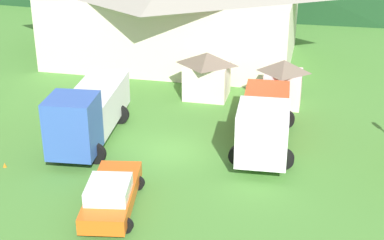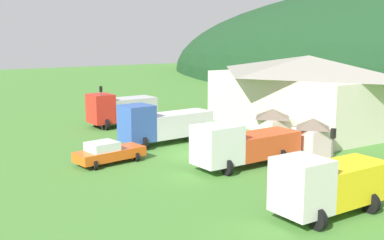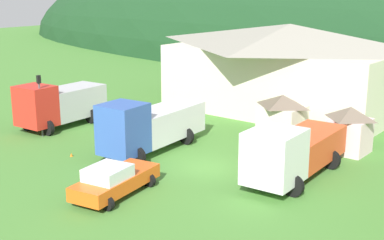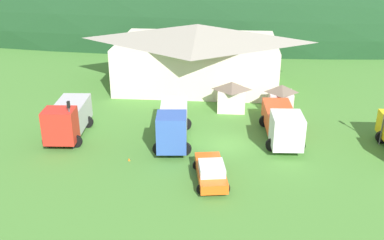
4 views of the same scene
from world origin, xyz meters
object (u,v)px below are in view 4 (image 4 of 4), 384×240
object	(u,v)px
depot_building	(198,54)
traffic_light_west	(70,120)
crane_truck_red	(68,118)
play_shed_pink	(281,98)
heavy_rig_white	(282,123)
traffic_cone_near_pickup	(213,169)
play_shed_cream	(231,96)
box_truck_blue	(173,123)
traffic_cone_mid_row	(129,161)
service_pickup_orange	(211,171)
traffic_light_east	(384,117)

from	to	relation	value
depot_building	traffic_light_west	size ratio (longest dim) A/B	4.52
crane_truck_red	traffic_light_west	bearing A→B (deg)	22.09
play_shed_pink	traffic_light_west	world-z (taller)	traffic_light_west
heavy_rig_white	traffic_cone_near_pickup	distance (m)	8.18
traffic_cone_near_pickup	traffic_light_west	bearing A→B (deg)	168.94
depot_building	crane_truck_red	xyz separation A→B (m)	(-10.18, -15.79, -1.89)
depot_building	play_shed_cream	bearing A→B (deg)	-63.31
box_truck_blue	traffic_cone_mid_row	size ratio (longest dim) A/B	18.36
play_shed_cream	heavy_rig_white	size ratio (longest dim) A/B	0.35
crane_truck_red	service_pickup_orange	world-z (taller)	crane_truck_red
play_shed_cream	service_pickup_orange	world-z (taller)	play_shed_cream
traffic_light_west	traffic_cone_near_pickup	size ratio (longest dim) A/B	8.13
traffic_light_west	traffic_cone_mid_row	bearing A→B (deg)	-17.43
play_shed_cream	traffic_cone_mid_row	bearing A→B (deg)	-124.38
heavy_rig_white	play_shed_cream	bearing A→B (deg)	-150.11
play_shed_cream	crane_truck_red	distance (m)	16.20
play_shed_pink	crane_truck_red	distance (m)	20.54
depot_building	heavy_rig_white	xyz separation A→B (m)	(8.50, -14.88, -2.04)
crane_truck_red	traffic_light_west	size ratio (longest dim) A/B	1.63
crane_truck_red	traffic_light_west	xyz separation A→B (m)	(1.16, -2.40, 0.85)
play_shed_pink	traffic_cone_near_pickup	distance (m)	13.69
depot_building	box_truck_blue	size ratio (longest dim) A/B	2.29
play_shed_cream	traffic_light_east	xyz separation A→B (m)	(12.74, -6.88, 1.00)
box_truck_blue	traffic_cone_near_pickup	distance (m)	5.99
heavy_rig_white	traffic_cone_mid_row	xyz separation A→B (m)	(-12.43, -4.91, -1.63)
depot_building	traffic_light_east	size ratio (longest dim) A/B	4.66
play_shed_cream	box_truck_blue	distance (m)	9.37
depot_building	heavy_rig_white	bearing A→B (deg)	-60.27
heavy_rig_white	traffic_cone_mid_row	size ratio (longest dim) A/B	18.33
play_shed_cream	heavy_rig_white	bearing A→B (deg)	-56.88
play_shed_cream	traffic_cone_mid_row	world-z (taller)	play_shed_cream
crane_truck_red	traffic_light_east	bearing A→B (deg)	87.92
service_pickup_orange	traffic_cone_mid_row	world-z (taller)	service_pickup_orange
heavy_rig_white	traffic_cone_near_pickup	world-z (taller)	heavy_rig_white
play_shed_pink	traffic_light_west	size ratio (longest dim) A/B	0.69
depot_building	crane_truck_red	distance (m)	18.89
play_shed_pink	traffic_light_east	xyz separation A→B (m)	(7.84, -6.59, 1.04)
service_pickup_orange	traffic_light_east	xyz separation A→B (m)	(14.10, 7.43, 1.72)
crane_truck_red	traffic_cone_mid_row	size ratio (longest dim) A/B	15.12
box_truck_blue	traffic_cone_mid_row	distance (m)	5.14
heavy_rig_white	traffic_light_west	xyz separation A→B (m)	(-17.52, -3.31, 0.99)
heavy_rig_white	depot_building	bearing A→B (deg)	-153.50
depot_building	traffic_light_east	world-z (taller)	depot_building
depot_building	crane_truck_red	world-z (taller)	depot_building
traffic_cone_mid_row	traffic_cone_near_pickup	bearing A→B (deg)	-6.02
box_truck_blue	traffic_light_east	size ratio (longest dim) A/B	2.04
crane_truck_red	traffic_cone_near_pickup	world-z (taller)	crane_truck_red
crane_truck_red	play_shed_pink	bearing A→B (deg)	107.33
play_shed_pink	box_truck_blue	xyz separation A→B (m)	(-9.83, -7.67, 0.22)
traffic_cone_mid_row	play_shed_cream	bearing A→B (deg)	55.62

